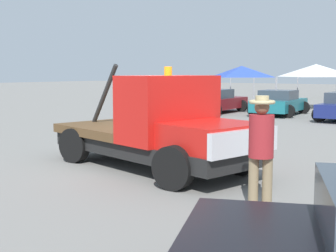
{
  "coord_description": "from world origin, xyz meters",
  "views": [
    {
      "loc": [
        6.78,
        -8.8,
        2.3
      ],
      "look_at": [
        0.5,
        0.0,
        1.05
      ],
      "focal_mm": 50.0,
      "sensor_mm": 36.0,
      "label": 1
    }
  ],
  "objects": [
    {
      "name": "ground_plane",
      "position": [
        0.0,
        0.0,
        0.0
      ],
      "size": [
        160.0,
        160.0,
        0.0
      ],
      "primitive_type": "plane",
      "color": "gray"
    },
    {
      "name": "canopy_tent_white",
      "position": [
        -2.67,
        20.21,
        2.39
      ],
      "size": [
        3.65,
        3.65,
        2.78
      ],
      "color": "#9E9EA3",
      "rests_on": "ground"
    },
    {
      "name": "parked_car_maroon",
      "position": [
        -6.27,
        14.05,
        0.65
      ],
      "size": [
        2.46,
        4.79,
        1.34
      ],
      "rotation": [
        0.0,
        0.0,
        1.6
      ],
      "color": "maroon",
      "rests_on": "ground"
    },
    {
      "name": "person_near_truck",
      "position": [
        3.61,
        -1.71,
        1.13
      ],
      "size": [
        0.43,
        0.43,
        1.92
      ],
      "rotation": [
        0.0,
        0.0,
        5.13
      ],
      "color": "#847051",
      "rests_on": "ground"
    },
    {
      "name": "parked_car_teal",
      "position": [
        -2.9,
        15.04,
        0.65
      ],
      "size": [
        2.72,
        4.37,
        1.34
      ],
      "rotation": [
        0.0,
        0.0,
        1.65
      ],
      "color": "#196670",
      "rests_on": "ground"
    },
    {
      "name": "canopy_tent_blue",
      "position": [
        -7.53,
        19.76,
        2.32
      ],
      "size": [
        3.53,
        3.53,
        2.7
      ],
      "color": "#9E9EA3",
      "rests_on": "ground"
    },
    {
      "name": "tow_truck",
      "position": [
        0.35,
        -0.08,
        0.94
      ],
      "size": [
        6.04,
        3.31,
        2.51
      ],
      "rotation": [
        0.0,
        0.0,
        -0.23
      ],
      "color": "black",
      "rests_on": "ground"
    }
  ]
}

